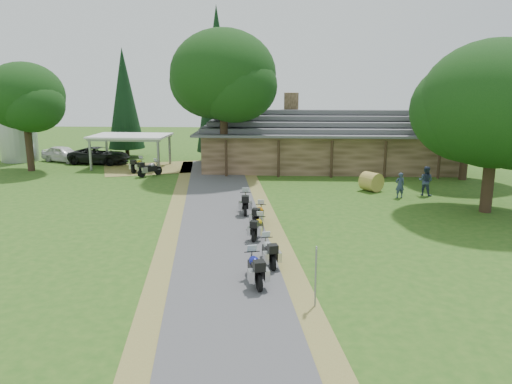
{
  "coord_description": "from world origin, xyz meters",
  "views": [
    {
      "loc": [
        2.07,
        -17.96,
        7.27
      ],
      "look_at": [
        0.87,
        7.14,
        1.6
      ],
      "focal_mm": 35.0,
      "sensor_mm": 36.0,
      "label": 1
    }
  ],
  "objects_px": {
    "lodge": "(327,139)",
    "motorcycle_row_d": "(259,214)",
    "motorcycle_row_b": "(269,250)",
    "hay_bale": "(371,182)",
    "motorcycle_row_a": "(255,267)",
    "motorcycle_row_e": "(245,202)",
    "motorcycle_row_c": "(258,226)",
    "motorcycle_carport_a": "(138,164)",
    "carport": "(131,151)",
    "car_white_sedan": "(63,152)",
    "car_dark_suv": "(99,151)",
    "motorcycle_carport_b": "(150,168)",
    "silo": "(17,125)"
  },
  "relations": [
    {
      "from": "car_dark_suv",
      "to": "motorcycle_row_c",
      "type": "xyz_separation_m",
      "value": [
        14.92,
        -20.59,
        -0.53
      ]
    },
    {
      "from": "carport",
      "to": "hay_bale",
      "type": "xyz_separation_m",
      "value": [
        18.68,
        -8.45,
        -0.74
      ]
    },
    {
      "from": "car_white_sedan",
      "to": "car_dark_suv",
      "type": "xyz_separation_m",
      "value": [
        3.68,
        -0.88,
        0.2
      ]
    },
    {
      "from": "silo",
      "to": "motorcycle_row_d",
      "type": "xyz_separation_m",
      "value": [
        22.72,
        -19.69,
        -2.67
      ]
    },
    {
      "from": "car_white_sedan",
      "to": "motorcycle_row_c",
      "type": "distance_m",
      "value": 28.41
    },
    {
      "from": "silo",
      "to": "car_white_sedan",
      "type": "bearing_deg",
      "value": -3.95
    },
    {
      "from": "silo",
      "to": "motorcycle_row_b",
      "type": "relative_size",
      "value": 3.72
    },
    {
      "from": "car_white_sedan",
      "to": "motorcycle_row_d",
      "type": "height_order",
      "value": "car_white_sedan"
    },
    {
      "from": "lodge",
      "to": "motorcycle_carport_a",
      "type": "relative_size",
      "value": 11.99
    },
    {
      "from": "motorcycle_row_c",
      "to": "motorcycle_row_e",
      "type": "relative_size",
      "value": 0.88
    },
    {
      "from": "motorcycle_carport_b",
      "to": "motorcycle_row_a",
      "type": "bearing_deg",
      "value": -113.77
    },
    {
      "from": "motorcycle_row_e",
      "to": "motorcycle_carport_a",
      "type": "bearing_deg",
      "value": 34.46
    },
    {
      "from": "motorcycle_row_c",
      "to": "motorcycle_carport_a",
      "type": "xyz_separation_m",
      "value": [
        -10.39,
        16.68,
        0.04
      ]
    },
    {
      "from": "silo",
      "to": "carport",
      "type": "xyz_separation_m",
      "value": [
        11.19,
        -2.8,
        -1.9
      ]
    },
    {
      "from": "motorcycle_row_a",
      "to": "lodge",
      "type": "bearing_deg",
      "value": -25.55
    },
    {
      "from": "motorcycle_row_d",
      "to": "hay_bale",
      "type": "bearing_deg",
      "value": -31.05
    },
    {
      "from": "motorcycle_row_d",
      "to": "hay_bale",
      "type": "distance_m",
      "value": 11.06
    },
    {
      "from": "carport",
      "to": "hay_bale",
      "type": "relative_size",
      "value": 5.02
    },
    {
      "from": "car_dark_suv",
      "to": "motorcycle_row_e",
      "type": "height_order",
      "value": "car_dark_suv"
    },
    {
      "from": "motorcycle_carport_a",
      "to": "lodge",
      "type": "bearing_deg",
      "value": -65.89
    },
    {
      "from": "motorcycle_carport_a",
      "to": "motorcycle_row_b",
      "type": "bearing_deg",
      "value": -137.89
    },
    {
      "from": "car_white_sedan",
      "to": "motorcycle_row_e",
      "type": "relative_size",
      "value": 2.84
    },
    {
      "from": "lodge",
      "to": "car_white_sedan",
      "type": "relative_size",
      "value": 3.96
    },
    {
      "from": "motorcycle_row_b",
      "to": "lodge",
      "type": "bearing_deg",
      "value": -25.14
    },
    {
      "from": "car_white_sedan",
      "to": "motorcycle_row_c",
      "type": "bearing_deg",
      "value": -114.91
    },
    {
      "from": "lodge",
      "to": "motorcycle_row_d",
      "type": "bearing_deg",
      "value": -105.78
    },
    {
      "from": "motorcycle_row_a",
      "to": "motorcycle_carport_b",
      "type": "relative_size",
      "value": 0.98
    },
    {
      "from": "lodge",
      "to": "motorcycle_row_d",
      "type": "height_order",
      "value": "lodge"
    },
    {
      "from": "motorcycle_row_e",
      "to": "motorcycle_row_b",
      "type": "bearing_deg",
      "value": -172.85
    },
    {
      "from": "motorcycle_row_a",
      "to": "hay_bale",
      "type": "xyz_separation_m",
      "value": [
        6.98,
        15.87,
        -0.01
      ]
    },
    {
      "from": "lodge",
      "to": "motorcycle_row_a",
      "type": "bearing_deg",
      "value": -100.86
    },
    {
      "from": "motorcycle_row_d",
      "to": "silo",
      "type": "bearing_deg",
      "value": 58.3
    },
    {
      "from": "motorcycle_row_b",
      "to": "hay_bale",
      "type": "distance_m",
      "value": 15.38
    },
    {
      "from": "motorcycle_row_d",
      "to": "motorcycle_carport_a",
      "type": "xyz_separation_m",
      "value": [
        -10.37,
        14.62,
        0.01
      ]
    },
    {
      "from": "motorcycle_row_e",
      "to": "motorcycle_carport_b",
      "type": "height_order",
      "value": "same"
    },
    {
      "from": "car_white_sedan",
      "to": "hay_bale",
      "type": "xyz_separation_m",
      "value": [
        25.72,
        -10.97,
        -0.27
      ]
    },
    {
      "from": "carport",
      "to": "motorcycle_carport_b",
      "type": "distance_m",
      "value": 4.79
    },
    {
      "from": "lodge",
      "to": "car_dark_suv",
      "type": "relative_size",
      "value": 3.71
    },
    {
      "from": "motorcycle_row_a",
      "to": "motorcycle_row_c",
      "type": "xyz_separation_m",
      "value": [
        -0.14,
        5.37,
        -0.07
      ]
    },
    {
      "from": "motorcycle_row_d",
      "to": "car_dark_suv",
      "type": "bearing_deg",
      "value": 48.02
    },
    {
      "from": "carport",
      "to": "car_white_sedan",
      "type": "distance_m",
      "value": 7.49
    },
    {
      "from": "lodge",
      "to": "motorcycle_row_b",
      "type": "height_order",
      "value": "lodge"
    },
    {
      "from": "motorcycle_row_a",
      "to": "motorcycle_row_d",
      "type": "height_order",
      "value": "motorcycle_row_a"
    },
    {
      "from": "motorcycle_row_b",
      "to": "motorcycle_row_e",
      "type": "distance_m",
      "value": 8.04
    },
    {
      "from": "lodge",
      "to": "silo",
      "type": "height_order",
      "value": "silo"
    },
    {
      "from": "carport",
      "to": "car_white_sedan",
      "type": "height_order",
      "value": "carport"
    },
    {
      "from": "motorcycle_row_a",
      "to": "motorcycle_row_e",
      "type": "relative_size",
      "value": 0.98
    },
    {
      "from": "motorcycle_row_e",
      "to": "motorcycle_row_a",
      "type": "bearing_deg",
      "value": -177.54
    },
    {
      "from": "silo",
      "to": "car_white_sedan",
      "type": "height_order",
      "value": "silo"
    },
    {
      "from": "motorcycle_row_a",
      "to": "motorcycle_row_c",
      "type": "bearing_deg",
      "value": -13.23
    }
  ]
}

